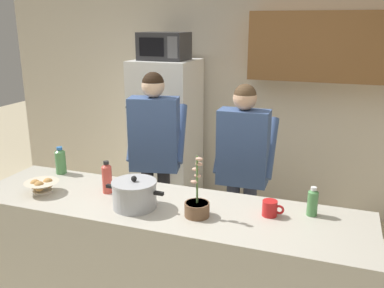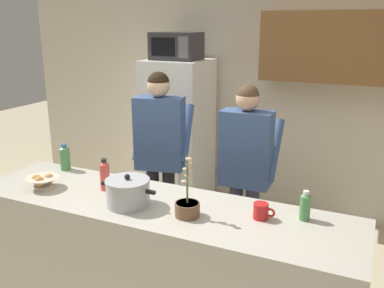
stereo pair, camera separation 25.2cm
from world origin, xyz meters
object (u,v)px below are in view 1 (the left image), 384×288
(refrigerator, at_px, (167,136))
(bottle_near_edge, at_px, (313,202))
(bottle_mid_counter, at_px, (60,161))
(potted_orchid, at_px, (197,206))
(cooking_pot, at_px, (135,194))
(coffee_mug, at_px, (270,208))
(person_near_pot, at_px, (155,144))
(bottle_far_corner, at_px, (107,177))
(person_by_sink, at_px, (243,158))
(microwave, at_px, (164,46))
(bread_bowl, at_px, (42,186))

(refrigerator, xyz_separation_m, bottle_near_edge, (1.67, -1.68, 0.18))
(bottle_mid_counter, distance_m, potted_orchid, 1.27)
(cooking_pot, height_order, coffee_mug, cooking_pot)
(person_near_pot, height_order, coffee_mug, person_near_pot)
(person_near_pot, height_order, bottle_far_corner, person_near_pot)
(coffee_mug, relative_size, potted_orchid, 0.35)
(coffee_mug, xyz_separation_m, bottle_mid_counter, (-1.63, 0.19, 0.05))
(person_by_sink, relative_size, bottle_near_edge, 8.75)
(person_near_pot, relative_size, bottle_near_edge, 9.09)
(potted_orchid, bearing_deg, microwave, 118.28)
(bread_bowl, xyz_separation_m, bottle_mid_counter, (-0.12, 0.37, 0.05))
(person_by_sink, bearing_deg, person_near_pot, -179.63)
(microwave, relative_size, cooking_pot, 1.22)
(coffee_mug, distance_m, potted_orchid, 0.44)
(bottle_near_edge, xyz_separation_m, bottle_far_corner, (-1.33, -0.11, 0.02))
(person_by_sink, xyz_separation_m, bread_bowl, (-1.15, -1.02, -0.01))
(person_near_pot, xyz_separation_m, bottle_far_corner, (0.04, -0.86, 0.00))
(bottle_mid_counter, relative_size, bottle_far_corner, 0.94)
(microwave, distance_m, bread_bowl, 2.10)
(person_near_pot, bearing_deg, cooking_pot, -72.12)
(cooking_pot, distance_m, coffee_mug, 0.83)
(person_near_pot, relative_size, cooking_pot, 4.19)
(refrigerator, bearing_deg, bottle_mid_counter, -96.95)
(bread_bowl, bearing_deg, bottle_near_edge, 8.80)
(person_by_sink, distance_m, bottle_far_corner, 1.13)
(person_near_pot, xyz_separation_m, bread_bowl, (-0.37, -1.02, -0.05))
(person_by_sink, height_order, bottle_mid_counter, person_by_sink)
(refrigerator, relative_size, bottle_mid_counter, 7.89)
(person_near_pot, height_order, cooking_pot, person_near_pot)
(refrigerator, height_order, bottle_far_corner, refrigerator)
(bread_bowl, distance_m, bottle_far_corner, 0.45)
(bread_bowl, height_order, bottle_mid_counter, bottle_mid_counter)
(cooking_pot, distance_m, bottle_mid_counter, 0.89)
(cooking_pot, xyz_separation_m, bottle_far_corner, (-0.28, 0.15, 0.02))
(refrigerator, bearing_deg, microwave, -89.93)
(bread_bowl, xyz_separation_m, bottle_far_corner, (0.41, 0.16, 0.06))
(person_near_pot, bearing_deg, bread_bowl, -110.09)
(bottle_near_edge, bearing_deg, potted_orchid, -159.28)
(person_by_sink, bearing_deg, coffee_mug, -66.66)
(bread_bowl, bearing_deg, microwave, 87.75)
(refrigerator, xyz_separation_m, potted_orchid, (1.03, -1.93, 0.16))
(person_by_sink, xyz_separation_m, bottle_near_edge, (0.60, -0.75, 0.03))
(microwave, bearing_deg, cooking_pot, -72.12)
(microwave, xyz_separation_m, bottle_far_corner, (0.34, -1.77, -0.77))
(person_near_pot, height_order, bottle_near_edge, person_near_pot)
(bread_bowl, relative_size, bottle_near_edge, 1.28)
(bread_bowl, bearing_deg, potted_orchid, 1.38)
(person_near_pot, distance_m, potted_orchid, 1.23)
(coffee_mug, bearing_deg, bottle_far_corner, -179.05)
(microwave, height_order, potted_orchid, microwave)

